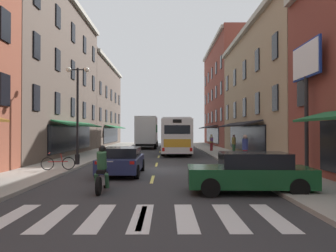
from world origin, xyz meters
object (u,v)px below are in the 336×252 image
at_px(transit_bus, 176,135).
at_px(bicycle_near, 58,163).
at_px(sedan_mid, 122,161).
at_px(pedestrian_mid, 245,149).
at_px(sedan_near, 150,140).
at_px(motorcycle_rider, 102,172).
at_px(sedan_far, 250,172).
at_px(pedestrian_far, 234,144).
at_px(box_truck, 147,132).
at_px(street_lamp_twin, 78,111).
at_px(pedestrian_near, 211,142).
at_px(billboard_sign, 306,75).

distance_m(transit_bus, bicycle_near, 16.05).
height_order(transit_bus, sedan_mid, transit_bus).
relative_size(transit_bus, pedestrian_mid, 6.32).
xyz_separation_m(sedan_near, bicycle_near, (-3.03, -34.97, -0.23)).
relative_size(sedan_mid, pedestrian_mid, 2.44).
bearing_deg(motorcycle_rider, sedan_far, -2.76).
bearing_deg(bicycle_near, sedan_mid, -13.31).
bearing_deg(sedan_near, bicycle_near, -94.95).
height_order(sedan_far, motorcycle_rider, motorcycle_rider).
relative_size(sedan_near, pedestrian_far, 2.65).
distance_m(transit_bus, box_truck, 9.87).
bearing_deg(pedestrian_mid, pedestrian_far, 38.92).
relative_size(motorcycle_rider, pedestrian_mid, 1.15).
height_order(sedan_near, bicycle_near, sedan_near).
bearing_deg(motorcycle_rider, street_lamp_twin, 110.54).
relative_size(pedestrian_near, pedestrian_far, 1.00).
xyz_separation_m(sedan_far, pedestrian_mid, (1.89, 8.62, 0.36)).
bearing_deg(pedestrian_near, billboard_sign, -83.68).
bearing_deg(bicycle_near, billboard_sign, -10.18).
xyz_separation_m(motorcycle_rider, bicycle_near, (-3.34, 5.41, -0.21)).
height_order(transit_bus, pedestrian_mid, transit_bus).
bearing_deg(sedan_mid, motorcycle_rider, -90.98).
bearing_deg(sedan_far, box_truck, 100.16).
height_order(billboard_sign, sedan_far, billboard_sign).
relative_size(sedan_mid, street_lamp_twin, 0.74).
relative_size(sedan_near, sedan_far, 1.03).
distance_m(box_truck, sedan_mid, 24.73).
relative_size(sedan_mid, motorcycle_rider, 2.12).
height_order(sedan_near, pedestrian_mid, pedestrian_mid).
relative_size(transit_bus, pedestrian_near, 6.76).
bearing_deg(bicycle_near, box_truck, 82.18).
bearing_deg(sedan_near, street_lamp_twin, -94.98).
bearing_deg(pedestrian_far, street_lamp_twin, 37.57).
xyz_separation_m(bicycle_near, pedestrian_far, (11.82, 12.92, 0.50)).
height_order(box_truck, sedan_mid, box_truck).
bearing_deg(sedan_far, street_lamp_twin, 134.35).
distance_m(sedan_mid, sedan_far, 7.09).
xyz_separation_m(bicycle_near, pedestrian_near, (10.26, 16.46, 0.53)).
xyz_separation_m(box_truck, sedan_mid, (0.13, -24.69, -1.33)).
height_order(billboard_sign, pedestrian_mid, billboard_sign).
bearing_deg(box_truck, pedestrian_mid, -71.05).
bearing_deg(sedan_far, bicycle_near, 146.56).
height_order(box_truck, bicycle_near, box_truck).
bearing_deg(billboard_sign, street_lamp_twin, 156.93).
height_order(billboard_sign, pedestrian_far, billboard_sign).
bearing_deg(sedan_near, pedestrian_mid, -76.91).
bearing_deg(sedan_mid, billboard_sign, -8.92).
xyz_separation_m(transit_bus, box_truck, (-3.29, 9.30, 0.29)).
height_order(sedan_mid, bicycle_near, sedan_mid).
xyz_separation_m(sedan_near, pedestrian_near, (7.23, -18.50, 0.30)).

